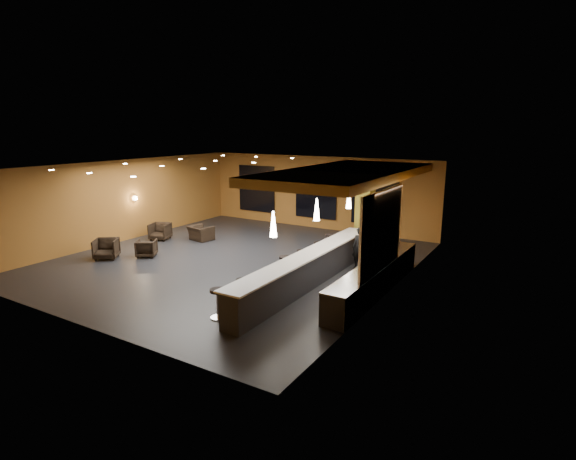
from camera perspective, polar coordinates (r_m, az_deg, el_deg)
The scene contains 36 objects.
floor at distance 16.96m, azimuth -6.69°, elevation -3.99°, with size 12.00×13.00×0.10m, color black.
ceiling at distance 16.28m, azimuth -7.03°, elevation 8.22°, with size 12.00×13.00×0.10m, color black.
wall_back at distance 21.99m, azimuth 3.69°, elevation 4.79°, with size 12.00×0.10×3.50m, color #955B21.
wall_front at distance 12.19m, azimuth -26.08°, elevation -3.23°, with size 12.00×0.10×3.50m, color #955B21.
wall_left at distance 20.75m, azimuth -20.20°, elevation 3.53°, with size 0.10×13.00×3.50m, color #955B21.
wall_right at distance 13.74m, azimuth 13.52°, elevation -0.53°, with size 0.10×13.00×3.50m, color #955B21.
wood_soffit at distance 15.11m, azimuth 7.56°, elevation 7.12°, with size 3.60×8.00×0.28m, color #AC7B32.
window_left at distance 23.70m, azimuth -4.00°, elevation 5.26°, with size 2.20×0.06×2.40m, color black.
window_center at distance 21.90m, azimuth 3.55°, elevation 4.63°, with size 2.20×0.06×2.40m, color black.
window_right at distance 20.70m, azimuth 10.95°, elevation 3.93°, with size 2.20×0.06×2.40m, color black.
tile_backsplash at distance 12.78m, azimuth 11.82°, elevation -0.30°, with size 0.06×3.20×2.40m, color white.
bar_counter at distance 14.08m, azimuth 2.61°, elevation -5.13°, with size 0.60×8.00×1.00m, color black.
bar_top at distance 13.93m, azimuth 2.64°, elevation -3.08°, with size 0.78×8.10×0.05m, color beige.
prep_counter at distance 13.77m, azimuth 10.99°, elevation -6.10°, with size 0.70×6.00×0.86m, color black.
prep_top at distance 13.63m, azimuth 11.08°, elevation -4.30°, with size 0.72×6.00×0.03m, color silver.
wall_shelf_lower at distance 12.74m, azimuth 10.84°, elevation -2.15°, with size 0.30×1.50×0.03m, color silver.
wall_shelf_upper at distance 12.63m, azimuth 10.93°, elevation -0.18°, with size 0.30×1.50×0.03m, color silver.
column at distance 17.85m, azimuth 9.73°, elevation 2.71°, with size 0.60×0.60×3.50m, color olive.
wall_sconce at distance 20.93m, azimuth -18.86°, elevation 3.84°, with size 0.22×0.22×0.22m, color #FFE5B2.
pendant_0 at distance 11.93m, azimuth -1.88°, elevation 0.75°, with size 0.20×0.20×0.70m, color white.
pendant_1 at distance 14.05m, azimuth 3.66°, elevation 2.61°, with size 0.20×0.20×0.70m, color white.
pendant_2 at distance 16.28m, azimuth 7.74°, elevation 3.95°, with size 0.20×0.20×0.70m, color white.
staff_a at distance 15.73m, azimuth 9.10°, elevation -2.34°, with size 0.55×0.36×1.52m, color black.
staff_b at distance 16.44m, azimuth 12.34°, elevation -1.70°, with size 0.77×0.60×1.58m, color black.
staff_c at distance 16.36m, azimuth 13.06°, elevation -1.90°, with size 0.75×0.49×1.53m, color black.
armchair_a at distance 18.27m, azimuth -22.08°, elevation -2.22°, with size 0.82×0.85×0.77m, color black.
armchair_b at distance 18.06m, azimuth -17.53°, elevation -2.21°, with size 0.70×0.72×0.66m, color black.
armchair_c at distance 20.57m, azimuth -15.94°, elevation -0.17°, with size 0.79×0.82×0.74m, color black.
armchair_d at distance 20.07m, azimuth -11.01°, elevation -0.38°, with size 0.98×0.85×0.64m, color black.
bar_stool_0 at distance 11.89m, azimuth -8.94°, elevation -8.72°, with size 0.41×0.41×0.80m.
bar_stool_1 at distance 12.77m, azimuth -5.83°, elevation -7.31°, with size 0.37×0.37×0.72m.
bar_stool_2 at distance 13.42m, azimuth -2.58°, elevation -6.27°, with size 0.36×0.36×0.71m.
bar_stool_3 at distance 14.56m, azimuth -0.37°, elevation -4.46°, with size 0.41×0.41×0.80m.
bar_stool_4 at distance 15.59m, azimuth 1.78°, elevation -3.48°, with size 0.36×0.36×0.72m.
bar_stool_5 at distance 16.45m, azimuth 3.95°, elevation -2.49°, with size 0.39×0.39×0.77m.
bar_stool_6 at distance 17.42m, azimuth 5.40°, elevation -1.50°, with size 0.42×0.42×0.83m.
Camera 1 is at (10.00, -12.78, 4.88)m, focal length 28.00 mm.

